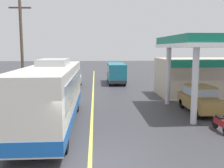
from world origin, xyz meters
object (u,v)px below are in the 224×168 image
coach_bus_main (52,95)px  pedestrian_near_pump (192,97)px  motorcycle_parked_forecourt (221,123)px  minibus_opposing_lane (116,71)px  car_at_pump (200,98)px  car_trailing_behind_bus (73,78)px

coach_bus_main → pedestrian_near_pump: (9.16, 3.18, -0.79)m
motorcycle_parked_forecourt → pedestrian_near_pump: size_ratio=1.08×
coach_bus_main → minibus_opposing_lane: coach_bus_main is taller
car_at_pump → minibus_opposing_lane: bearing=106.4°
coach_bus_main → car_trailing_behind_bus: coach_bus_main is taller
car_trailing_behind_bus → motorcycle_parked_forecourt: bearing=-61.8°
motorcycle_parked_forecourt → car_trailing_behind_bus: size_ratio=0.43×
car_at_pump → car_trailing_behind_bus: 15.90m
car_trailing_behind_bus → pedestrian_near_pump: bearing=-52.4°
minibus_opposing_lane → pedestrian_near_pump: minibus_opposing_lane is taller
coach_bus_main → pedestrian_near_pump: 9.72m
pedestrian_near_pump → car_trailing_behind_bus: car_trailing_behind_bus is taller
coach_bus_main → pedestrian_near_pump: bearing=19.1°
minibus_opposing_lane → pedestrian_near_pump: 14.97m
minibus_opposing_lane → motorcycle_parked_forecourt: (3.93, -19.15, -1.03)m
car_at_pump → pedestrian_near_pump: (-0.26, 0.75, -0.08)m
minibus_opposing_lane → car_trailing_behind_bus: bearing=-154.9°
car_at_pump → coach_bus_main: bearing=-165.5°
motorcycle_parked_forecourt → pedestrian_near_pump: pedestrian_near_pump is taller
coach_bus_main → minibus_opposing_lane: size_ratio=1.80×
minibus_opposing_lane → motorcycle_parked_forecourt: 19.57m
coach_bus_main → car_at_pump: size_ratio=2.63×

